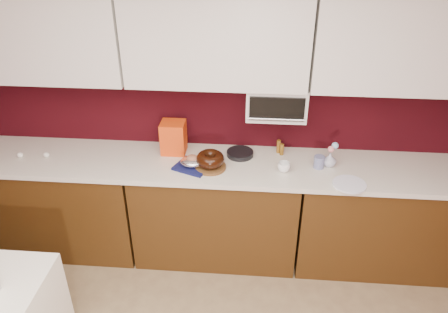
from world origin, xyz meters
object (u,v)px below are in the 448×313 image
blue_jar (319,162)px  flower_vase (330,159)px  toaster_oven (276,101)px  pandoro_box (174,137)px  bundt_cake (210,159)px  foil_ham_nest (192,161)px  coffee_mug (284,166)px

blue_jar → flower_vase: size_ratio=0.77×
toaster_oven → blue_jar: (0.35, -0.16, -0.43)m
toaster_oven → pandoro_box: (-0.81, -0.01, -0.34)m
toaster_oven → bundt_cake: size_ratio=2.09×
flower_vase → toaster_oven: bearing=162.7°
bundt_cake → foil_ham_nest: bundt_cake is taller
bundt_cake → pandoro_box: bearing=144.2°
toaster_oven → flower_vase: size_ratio=3.59×
pandoro_box → foil_ham_nest: bearing=-51.9°
bundt_cake → toaster_oven: bearing=26.9°
pandoro_box → blue_jar: size_ratio=2.73×
toaster_oven → foil_ham_nest: toaster_oven is taller
bundt_cake → blue_jar: size_ratio=2.22×
coffee_mug → flower_vase: size_ratio=0.73×
coffee_mug → toaster_oven: bearing=107.6°
coffee_mug → foil_ham_nest: bearing=-179.7°
pandoro_box → flower_vase: pandoro_box is taller
toaster_oven → foil_ham_nest: size_ratio=2.44×
toaster_oven → foil_ham_nest: 0.79m
toaster_oven → foil_ham_nest: bearing=-158.2°
pandoro_box → blue_jar: pandoro_box is taller
toaster_oven → flower_vase: toaster_oven is taller
bundt_cake → pandoro_box: pandoro_box is taller
toaster_oven → flower_vase: 0.61m
coffee_mug → flower_vase: flower_vase is taller
toaster_oven → blue_jar: toaster_oven is taller
pandoro_box → blue_jar: 1.17m
pandoro_box → coffee_mug: size_ratio=2.89×
toaster_oven → coffee_mug: 0.50m
pandoro_box → flower_vase: bearing=-5.7°
coffee_mug → flower_vase: (0.35, 0.11, 0.02)m
foil_ham_nest → blue_jar: size_ratio=1.91×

